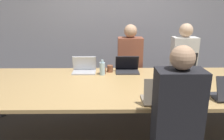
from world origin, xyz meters
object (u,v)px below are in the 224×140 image
at_px(laptop_far_right, 186,66).
at_px(stapler, 151,84).
at_px(bottle_far_midleft, 102,68).
at_px(person_far_right, 183,66).
at_px(laptop_near_midright, 159,96).
at_px(person_near_midright, 176,126).
at_px(laptop_far_center, 127,67).
at_px(cup_far_midleft, 103,70).
at_px(cup_near_right, 204,94).
at_px(cup_near_midright, 183,97).
at_px(laptop_far_midleft, 84,68).
at_px(person_far_center, 130,68).
at_px(cup_far_center, 110,69).

relative_size(laptop_far_right, stapler, 2.19).
height_order(bottle_far_midleft, laptop_far_right, laptop_far_right).
bearing_deg(person_far_right, laptop_near_midright, -116.00).
bearing_deg(person_near_midright, laptop_far_center, -77.32).
xyz_separation_m(cup_far_midleft, person_far_right, (1.33, 0.52, -0.09)).
height_order(cup_near_right, cup_far_midleft, cup_near_right).
bearing_deg(laptop_far_right, person_far_right, 77.41).
height_order(laptop_near_midright, cup_near_midright, laptop_near_midright).
bearing_deg(laptop_far_midleft, person_near_midright, -55.94).
relative_size(person_far_center, laptop_far_right, 4.13).
bearing_deg(laptop_near_midright, stapler, -90.98).
distance_m(laptop_far_midleft, cup_far_center, 0.38).
bearing_deg(cup_far_midleft, cup_near_midright, -49.50).
bearing_deg(laptop_far_right, cup_near_midright, -110.14).
height_order(person_near_midright, cup_near_midright, person_near_midright).
height_order(cup_near_midright, person_far_center, person_far_center).
relative_size(laptop_near_midright, person_far_right, 0.23).
distance_m(cup_near_midright, cup_far_midleft, 1.30).
relative_size(person_near_midright, person_far_right, 0.98).
bearing_deg(laptop_far_center, cup_near_right, -52.26).
xyz_separation_m(cup_far_midleft, bottle_far_midleft, (-0.01, -0.06, 0.05)).
relative_size(cup_near_midright, cup_far_center, 1.02).
xyz_separation_m(bottle_far_midleft, laptop_far_center, (0.36, 0.13, -0.03)).
bearing_deg(laptop_far_right, cup_far_midleft, -175.83).
relative_size(laptop_far_midleft, stapler, 2.24).
bearing_deg(laptop_far_midleft, person_far_center, 31.12).
relative_size(cup_far_center, person_far_right, 0.07).
bearing_deg(laptop_far_midleft, laptop_near_midright, -51.35).
bearing_deg(laptop_far_right, bottle_far_midleft, -173.08).
xyz_separation_m(cup_far_midleft, laptop_far_center, (0.35, 0.07, 0.02)).
height_order(cup_near_midright, person_far_right, person_far_right).
distance_m(cup_near_midright, stapler, 0.52).
distance_m(cup_far_midleft, laptop_far_right, 1.24).
distance_m(person_far_center, cup_far_center, 0.54).
distance_m(cup_far_midleft, person_far_center, 0.66).
bearing_deg(person_near_midright, laptop_far_midleft, -55.94).
distance_m(cup_near_midright, laptop_far_right, 1.15).
xyz_separation_m(laptop_near_midright, bottle_far_midleft, (-0.59, 0.95, 0.01)).
relative_size(laptop_near_midright, laptop_far_right, 0.97).
bearing_deg(bottle_far_midleft, person_far_center, 51.46).
xyz_separation_m(laptop_near_midright, person_far_center, (-0.15, 1.51, -0.13)).
xyz_separation_m(laptop_far_center, stapler, (0.24, -0.61, -0.04)).
xyz_separation_m(bottle_far_midleft, stapler, (0.60, -0.47, -0.07)).
relative_size(laptop_far_center, cup_far_center, 3.39).
relative_size(laptop_far_midleft, cup_far_midleft, 3.80).
distance_m(laptop_far_center, stapler, 0.65).
relative_size(bottle_far_midleft, stapler, 1.42).
bearing_deg(laptop_near_midright, person_far_right, -116.00).
relative_size(cup_far_midleft, person_far_center, 0.07).
bearing_deg(person_far_center, cup_near_right, -64.33).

